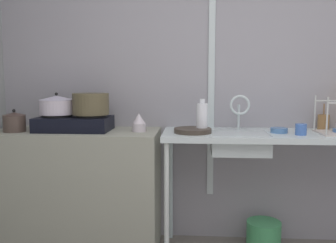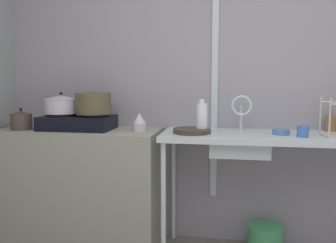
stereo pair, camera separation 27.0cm
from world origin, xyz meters
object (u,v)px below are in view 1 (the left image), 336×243
Objects in this scene: pot_on_right_burner at (91,104)px; small_bowl_on_drainboard at (279,130)px; frying_pan at (193,131)px; cup_by_rack at (301,129)px; stove at (74,123)px; percolator at (139,123)px; pot_beside_stove at (14,122)px; bucket_on_floor at (264,236)px; utensil_jar at (323,122)px; faucet at (240,107)px; sink_basin at (239,143)px; pot_on_left_burner at (57,105)px; bottle_by_sink at (202,117)px.

small_bowl_on_drainboard is at bearing -0.16° from pot_on_right_burner.
cup_by_rack is (0.75, -0.05, 0.02)m from frying_pan.
percolator is at bearing -1.21° from stove.
pot_beside_stove is 1.31m from frying_pan.
small_bowl_on_drainboard is at bearing -0.15° from stove.
utensil_jar is at bearing 18.91° from bucket_on_floor.
pot_on_right_burner reaches higher than pot_beside_stove.
pot_beside_stove is 1.93m from small_bowl_on_drainboard.
frying_pan is 1.36× the size of utensil_jar.
percolator is 0.76m from faucet.
faucet reaches higher than pot_beside_stove.
bucket_on_floor is at bearing 3.49° from percolator.
pot_beside_stove is (-0.42, -0.08, 0.01)m from stove.
utensil_jar reaches higher than sink_basin.
pot_beside_stove is (-0.29, -0.08, -0.12)m from pot_on_left_burner.
pot_on_left_burner reaches higher than frying_pan.
pot_on_left_burner reaches higher than sink_basin.
pot_beside_stove is at bearing -173.08° from utensil_jar.
stove is at bearing 179.03° from bottle_by_sink.
small_bowl_on_drainboard is 0.50× the size of bottle_by_sink.
pot_beside_stove is at bearing -177.84° from small_bowl_on_drainboard.
pot_on_right_burner is 1.52m from cup_by_rack.
stove is 1.24m from faucet.
pot_on_left_burner is 2.03m from utensil_jar.
percolator is at bearing -179.64° from small_bowl_on_drainboard.
pot_beside_stove is at bearing -165.39° from pot_on_left_burner.
small_bowl_on_drainboard is (1.63, -0.00, -0.17)m from pot_on_left_burner.
cup_by_rack reaches higher than sink_basin.
small_bowl_on_drainboard is 0.44m from utensil_jar.
bottle_by_sink is (-0.68, 0.08, 0.07)m from cup_by_rack.
small_bowl_on_drainboard is 0.56m from bottle_by_sink.
utensil_jar reaches higher than frying_pan.
bucket_on_floor is at bearing -13.35° from faucet.
pot_on_left_burner is at bearing 176.81° from cup_by_rack.
cup_by_rack is (1.63, -0.10, -0.02)m from stove.
cup_by_rack is (1.14, -0.09, -0.03)m from percolator.
bottle_by_sink is 0.96m from utensil_jar.
pot_beside_stove is 1.67m from faucet.
pot_beside_stove is at bearing -178.73° from sink_basin.
pot_beside_stove is at bearing -172.10° from pot_on_right_burner.
bottle_by_sink is at bearing -166.79° from utensil_jar.
pot_on_left_burner is 2.12× the size of small_bowl_on_drainboard.
pot_beside_stove reaches higher than sink_basin.
sink_basin is at bearing -2.11° from pot_on_right_burner.
bottle_by_sink is (-0.28, -0.11, -0.07)m from faucet.
sink_basin is at bearing -2.34° from percolator.
pot_on_right_burner is 1.13m from sink_basin.
small_bowl_on_drainboard is at bearing -33.80° from bucket_on_floor.
pot_beside_stove is at bearing -177.47° from bottle_by_sink.
sink_basin is 0.28m from faucet.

